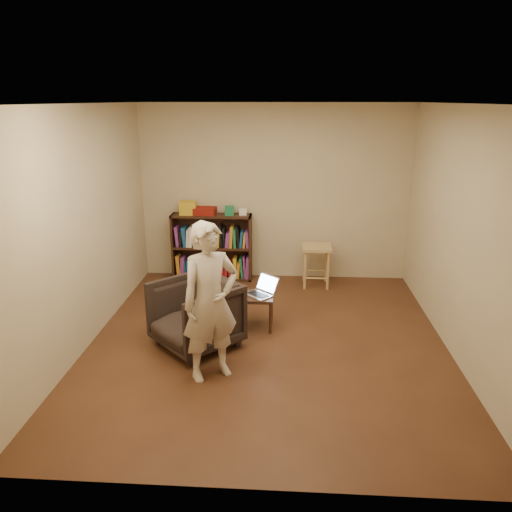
# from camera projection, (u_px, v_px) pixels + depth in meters

# --- Properties ---
(floor) EXTENTS (4.50, 4.50, 0.00)m
(floor) POSITION_uv_depth(u_px,v_px,m) (267.00, 342.00, 5.67)
(floor) COLOR #432415
(floor) RESTS_ON ground
(ceiling) EXTENTS (4.50, 4.50, 0.00)m
(ceiling) POSITION_uv_depth(u_px,v_px,m) (269.00, 104.00, 4.89)
(ceiling) COLOR silver
(ceiling) RESTS_ON wall_back
(wall_back) EXTENTS (4.00, 0.00, 4.00)m
(wall_back) POSITION_uv_depth(u_px,v_px,m) (274.00, 193.00, 7.42)
(wall_back) COLOR #BBA98D
(wall_back) RESTS_ON floor
(wall_left) EXTENTS (0.00, 4.50, 4.50)m
(wall_left) POSITION_uv_depth(u_px,v_px,m) (84.00, 229.00, 5.41)
(wall_left) COLOR #BBA98D
(wall_left) RESTS_ON floor
(wall_right) EXTENTS (0.00, 4.50, 4.50)m
(wall_right) POSITION_uv_depth(u_px,v_px,m) (461.00, 235.00, 5.16)
(wall_right) COLOR #BBA98D
(wall_right) RESTS_ON floor
(bookshelf) EXTENTS (1.20, 0.30, 1.00)m
(bookshelf) POSITION_uv_depth(u_px,v_px,m) (212.00, 250.00, 7.59)
(bookshelf) COLOR black
(bookshelf) RESTS_ON floor
(box_yellow) EXTENTS (0.25, 0.19, 0.20)m
(box_yellow) POSITION_uv_depth(u_px,v_px,m) (188.00, 208.00, 7.39)
(box_yellow) COLOR gold
(box_yellow) RESTS_ON bookshelf
(red_cloth) EXTENTS (0.33, 0.25, 0.11)m
(red_cloth) POSITION_uv_depth(u_px,v_px,m) (205.00, 211.00, 7.41)
(red_cloth) COLOR maroon
(red_cloth) RESTS_ON bookshelf
(box_green) EXTENTS (0.14, 0.14, 0.13)m
(box_green) POSITION_uv_depth(u_px,v_px,m) (229.00, 211.00, 7.37)
(box_green) COLOR #1F7749
(box_green) RESTS_ON bookshelf
(box_white) EXTENTS (0.12, 0.12, 0.09)m
(box_white) POSITION_uv_depth(u_px,v_px,m) (243.00, 212.00, 7.39)
(box_white) COLOR white
(box_white) RESTS_ON bookshelf
(stool) EXTENTS (0.42, 0.42, 0.61)m
(stool) POSITION_uv_depth(u_px,v_px,m) (316.00, 254.00, 7.27)
(stool) COLOR tan
(stool) RESTS_ON floor
(armchair) EXTENTS (1.16, 1.16, 0.76)m
(armchair) POSITION_uv_depth(u_px,v_px,m) (196.00, 314.00, 5.49)
(armchair) COLOR black
(armchair) RESTS_ON floor
(side_table) EXTENTS (0.40, 0.40, 0.41)m
(side_table) POSITION_uv_depth(u_px,v_px,m) (256.00, 300.00, 5.96)
(side_table) COLOR black
(side_table) RESTS_ON floor
(laptop) EXTENTS (0.45, 0.45, 0.22)m
(laptop) POSITION_uv_depth(u_px,v_px,m) (262.00, 290.00, 5.94)
(laptop) COLOR silver
(laptop) RESTS_ON side_table
(person) EXTENTS (0.69, 0.63, 1.58)m
(person) POSITION_uv_depth(u_px,v_px,m) (210.00, 302.00, 4.76)
(person) COLOR beige
(person) RESTS_ON floor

